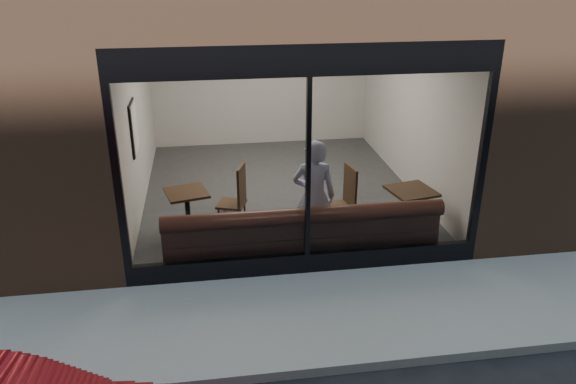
{
  "coord_description": "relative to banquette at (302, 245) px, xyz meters",
  "views": [
    {
      "loc": [
        -1.29,
        -4.77,
        4.21
      ],
      "look_at": [
        -0.22,
        2.4,
        1.11
      ],
      "focal_mm": 35.0,
      "sensor_mm": 36.0,
      "label": 1
    }
  ],
  "objects": [
    {
      "name": "host_building_backfill",
      "position": [
        0.0,
        8.55,
        1.38
      ],
      "size": [
        5.0,
        6.0,
        3.2
      ],
      "primitive_type": "cube",
      "color": "brown",
      "rests_on": "ground"
    },
    {
      "name": "sidewalk_near",
      "position": [
        0.0,
        -1.45,
        -0.22
      ],
      "size": [
        40.0,
        2.0,
        0.01
      ],
      "primitive_type": "cube",
      "color": "gray",
      "rests_on": "ground"
    },
    {
      "name": "cafe_table_right",
      "position": [
        1.85,
        0.55,
        0.52
      ],
      "size": [
        0.79,
        0.79,
        0.04
      ],
      "primitive_type": "cube",
      "rotation": [
        0.0,
        0.0,
        0.21
      ],
      "color": "#332013",
      "rests_on": "cafe_floor"
    },
    {
      "name": "ground",
      "position": [
        0.0,
        -2.45,
        -0.23
      ],
      "size": [
        120.0,
        120.0,
        0.0
      ],
      "primitive_type": "plane",
      "color": "black",
      "rests_on": "ground"
    },
    {
      "name": "host_building_pier_left",
      "position": [
        -3.75,
        5.55,
        1.38
      ],
      "size": [
        2.5,
        12.0,
        3.2
      ],
      "primitive_type": "cube",
      "color": "brown",
      "rests_on": "ground"
    },
    {
      "name": "storefront_header",
      "position": [
        0.0,
        -0.4,
        2.77
      ],
      "size": [
        5.0,
        0.1,
        0.4
      ],
      "primitive_type": "cube",
      "color": "black",
      "rests_on": "host_building_upper"
    },
    {
      "name": "wall_poster",
      "position": [
        -2.45,
        1.81,
        1.37
      ],
      "size": [
        0.02,
        0.6,
        0.8
      ],
      "primitive_type": "cube",
      "color": "white",
      "rests_on": "cafe_wall_left"
    },
    {
      "name": "cafe_floor",
      "position": [
        0.0,
        2.55,
        -0.21
      ],
      "size": [
        6.0,
        6.0,
        0.0
      ],
      "primitive_type": "plane",
      "color": "#2D2D30",
      "rests_on": "ground"
    },
    {
      "name": "cafe_chair_right",
      "position": [
        0.84,
        1.18,
        0.01
      ],
      "size": [
        0.55,
        0.55,
        0.05
      ],
      "primitive_type": "cube",
      "rotation": [
        0.0,
        0.0,
        3.31
      ],
      "color": "#332013",
      "rests_on": "cafe_floor"
    },
    {
      "name": "banquette",
      "position": [
        0.0,
        0.0,
        0.0
      ],
      "size": [
        4.0,
        0.55,
        0.45
      ],
      "primitive_type": "cube",
      "color": "#351913",
      "rests_on": "cafe_floor"
    },
    {
      "name": "storefront_mullion",
      "position": [
        0.0,
        -0.4,
        1.32
      ],
      "size": [
        0.06,
        0.1,
        2.5
      ],
      "primitive_type": "cube",
      "color": "black",
      "rests_on": "storefront_kick"
    },
    {
      "name": "storefront_glass",
      "position": [
        0.0,
        -0.43,
        1.33
      ],
      "size": [
        4.8,
        0.0,
        4.8
      ],
      "primitive_type": "plane",
      "rotation": [
        1.57,
        0.0,
        0.0
      ],
      "color": "white",
      "rests_on": "storefront_kick"
    },
    {
      "name": "cafe_ceiling",
      "position": [
        0.0,
        2.55,
        2.97
      ],
      "size": [
        6.0,
        6.0,
        0.0
      ],
      "primitive_type": "plane",
      "rotation": [
        3.14,
        0.0,
        0.0
      ],
      "color": "white",
      "rests_on": "host_building_upper"
    },
    {
      "name": "host_building_pier_right",
      "position": [
        3.75,
        5.55,
        1.38
      ],
      "size": [
        2.5,
        12.0,
        3.2
      ],
      "primitive_type": "cube",
      "color": "brown",
      "rests_on": "ground"
    },
    {
      "name": "kerb_near",
      "position": [
        0.0,
        -2.5,
        -0.17
      ],
      "size": [
        40.0,
        0.1,
        0.12
      ],
      "primitive_type": "cube",
      "color": "gray",
      "rests_on": "ground"
    },
    {
      "name": "person",
      "position": [
        0.22,
        0.25,
        0.65
      ],
      "size": [
        0.7,
        0.52,
        1.76
      ],
      "primitive_type": "imported",
      "rotation": [
        0.0,
        0.0,
        2.97
      ],
      "color": "#A7B0DB",
      "rests_on": "cafe_floor"
    },
    {
      "name": "storefront_kick",
      "position": [
        0.0,
        -0.4,
        -0.08
      ],
      "size": [
        5.0,
        0.1,
        0.3
      ],
      "primitive_type": "cube",
      "color": "black",
      "rests_on": "ground"
    },
    {
      "name": "cafe_chair_left",
      "position": [
        -0.95,
        1.58,
        0.01
      ],
      "size": [
        0.57,
        0.57,
        0.04
      ],
      "primitive_type": "cube",
      "rotation": [
        0.0,
        0.0,
        2.81
      ],
      "color": "#332013",
      "rests_on": "cafe_floor"
    },
    {
      "name": "cafe_wall_right",
      "position": [
        2.49,
        2.55,
        1.37
      ],
      "size": [
        0.0,
        6.0,
        6.0
      ],
      "primitive_type": "plane",
      "rotation": [
        1.57,
        0.0,
        -1.57
      ],
      "color": "beige",
      "rests_on": "ground"
    },
    {
      "name": "cafe_wall_back",
      "position": [
        0.0,
        5.54,
        1.37
      ],
      "size": [
        5.0,
        0.0,
        5.0
      ],
      "primitive_type": "plane",
      "rotation": [
        1.57,
        0.0,
        0.0
      ],
      "color": "beige",
      "rests_on": "ground"
    },
    {
      "name": "cafe_table_left",
      "position": [
        -1.67,
        1.0,
        0.52
      ],
      "size": [
        0.76,
        0.76,
        0.04
      ],
      "primitive_type": "cube",
      "rotation": [
        0.0,
        0.0,
        0.25
      ],
      "color": "#332013",
      "rests_on": "cafe_floor"
    },
    {
      "name": "cafe_wall_left",
      "position": [
        -2.49,
        2.55,
        1.37
      ],
      "size": [
        0.0,
        6.0,
        6.0
      ],
      "primitive_type": "plane",
      "rotation": [
        1.57,
        0.0,
        1.57
      ],
      "color": "beige",
      "rests_on": "ground"
    }
  ]
}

